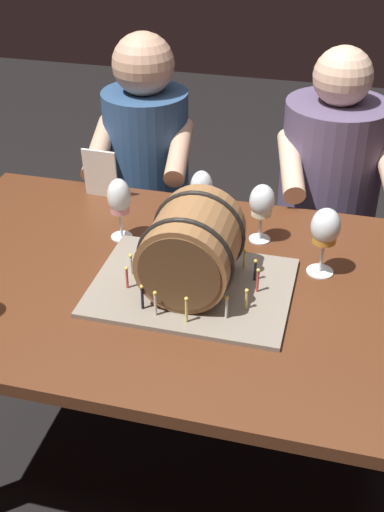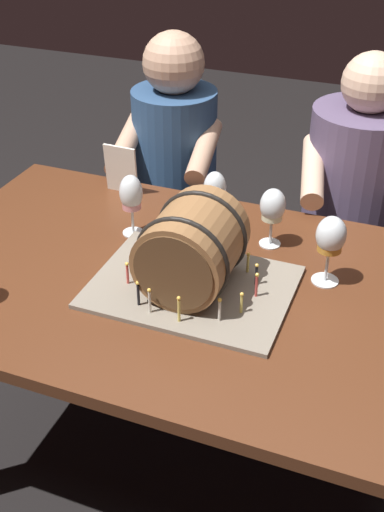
{
  "view_description": "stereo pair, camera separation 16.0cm",
  "coord_description": "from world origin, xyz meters",
  "px_view_note": "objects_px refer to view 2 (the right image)",
  "views": [
    {
      "loc": [
        0.37,
        -1.33,
        1.74
      ],
      "look_at": [
        0.04,
        -0.03,
        0.86
      ],
      "focal_mm": 45.56,
      "sensor_mm": 36.0,
      "label": 1
    },
    {
      "loc": [
        0.53,
        -1.28,
        1.74
      ],
      "look_at": [
        0.04,
        -0.03,
        0.86
      ],
      "focal_mm": 45.56,
      "sensor_mm": 36.0,
      "label": 2
    }
  ],
  "objects_px": {
    "wine_glass_rose": "(131,196)",
    "person_seated_right": "(349,231)",
    "barrel_cake": "(192,253)",
    "wine_glass_empty": "(215,190)",
    "person_seated_left": "(176,203)",
    "dining_table": "(182,310)",
    "wine_glass_white": "(273,208)",
    "wine_glass_amber": "(331,238)",
    "menu_card": "(121,169)"
  },
  "relations": [
    {
      "from": "barrel_cake",
      "to": "wine_glass_white",
      "type": "relative_size",
      "value": 2.88
    },
    {
      "from": "barrel_cake",
      "to": "wine_glass_empty",
      "type": "bearing_deg",
      "value": 99.49
    },
    {
      "from": "person_seated_left",
      "to": "person_seated_right",
      "type": "relative_size",
      "value": 1.0
    },
    {
      "from": "wine_glass_amber",
      "to": "menu_card",
      "type": "height_order",
      "value": "wine_glass_amber"
    },
    {
      "from": "dining_table",
      "to": "wine_glass_white",
      "type": "relative_size",
      "value": 8.56
    },
    {
      "from": "wine_glass_white",
      "to": "wine_glass_amber",
      "type": "height_order",
      "value": "wine_glass_amber"
    },
    {
      "from": "wine_glass_amber",
      "to": "menu_card",
      "type": "bearing_deg",
      "value": 160.14
    },
    {
      "from": "dining_table",
      "to": "person_seated_right",
      "type": "bearing_deg",
      "value": 66.05
    },
    {
      "from": "barrel_cake",
      "to": "wine_glass_rose",
      "type": "distance_m",
      "value": 0.32
    },
    {
      "from": "wine_glass_rose",
      "to": "person_seated_left",
      "type": "height_order",
      "value": "person_seated_left"
    },
    {
      "from": "dining_table",
      "to": "barrel_cake",
      "type": "relative_size",
      "value": 2.97
    },
    {
      "from": "wine_glass_rose",
      "to": "wine_glass_amber",
      "type": "distance_m",
      "value": 0.57
    },
    {
      "from": "wine_glass_rose",
      "to": "wine_glass_amber",
      "type": "relative_size",
      "value": 0.97
    },
    {
      "from": "dining_table",
      "to": "wine_glass_empty",
      "type": "xyz_separation_m",
      "value": [
        -0.01,
        0.28,
        0.22
      ]
    },
    {
      "from": "wine_glass_empty",
      "to": "person_seated_left",
      "type": "bearing_deg",
      "value": 124.5
    },
    {
      "from": "wine_glass_amber",
      "to": "wine_glass_empty",
      "type": "relative_size",
      "value": 1.08
    },
    {
      "from": "barrel_cake",
      "to": "person_seated_left",
      "type": "bearing_deg",
      "value": 115.5
    },
    {
      "from": "dining_table",
      "to": "person_seated_right",
      "type": "relative_size",
      "value": 1.26
    },
    {
      "from": "wine_glass_amber",
      "to": "wine_glass_empty",
      "type": "bearing_deg",
      "value": 156.4
    },
    {
      "from": "wine_glass_empty",
      "to": "person_seated_right",
      "type": "height_order",
      "value": "person_seated_right"
    },
    {
      "from": "person_seated_left",
      "to": "person_seated_right",
      "type": "xyz_separation_m",
      "value": [
        0.66,
        0.0,
        0.02
      ]
    },
    {
      "from": "wine_glass_white",
      "to": "wine_glass_empty",
      "type": "height_order",
      "value": "wine_glass_empty"
    },
    {
      "from": "dining_table",
      "to": "menu_card",
      "type": "xyz_separation_m",
      "value": [
        -0.36,
        0.38,
        0.18
      ]
    },
    {
      "from": "person_seated_right",
      "to": "wine_glass_white",
      "type": "bearing_deg",
      "value": -108.19
    },
    {
      "from": "wine_glass_rose",
      "to": "wine_glass_empty",
      "type": "relative_size",
      "value": 1.05
    },
    {
      "from": "wine_glass_white",
      "to": "wine_glass_amber",
      "type": "distance_m",
      "value": 0.22
    },
    {
      "from": "dining_table",
      "to": "wine_glass_amber",
      "type": "bearing_deg",
      "value": 19.84
    },
    {
      "from": "dining_table",
      "to": "person_seated_left",
      "type": "height_order",
      "value": "person_seated_left"
    },
    {
      "from": "wine_glass_empty",
      "to": "person_seated_left",
      "type": "distance_m",
      "value": 0.66
    },
    {
      "from": "wine_glass_white",
      "to": "menu_card",
      "type": "bearing_deg",
      "value": 165.67
    },
    {
      "from": "dining_table",
      "to": "barrel_cake",
      "type": "xyz_separation_m",
      "value": [
        0.04,
        -0.03,
        0.21
      ]
    },
    {
      "from": "person_seated_right",
      "to": "wine_glass_empty",
      "type": "bearing_deg",
      "value": -126.65
    },
    {
      "from": "person_seated_right",
      "to": "person_seated_left",
      "type": "bearing_deg",
      "value": -179.96
    },
    {
      "from": "dining_table",
      "to": "wine_glass_amber",
      "type": "xyz_separation_m",
      "value": [
        0.35,
        0.13,
        0.24
      ]
    },
    {
      "from": "person_seated_left",
      "to": "person_seated_right",
      "type": "distance_m",
      "value": 0.66
    },
    {
      "from": "dining_table",
      "to": "wine_glass_white",
      "type": "distance_m",
      "value": 0.37
    },
    {
      "from": "dining_table",
      "to": "wine_glass_rose",
      "type": "xyz_separation_m",
      "value": [
        -0.22,
        0.16,
        0.23
      ]
    },
    {
      "from": "wine_glass_white",
      "to": "person_seated_left",
      "type": "bearing_deg",
      "value": 134.96
    },
    {
      "from": "dining_table",
      "to": "wine_glass_rose",
      "type": "relative_size",
      "value": 8.04
    },
    {
      "from": "dining_table",
      "to": "person_seated_left",
      "type": "bearing_deg",
      "value": 113.88
    },
    {
      "from": "person_seated_left",
      "to": "wine_glass_empty",
      "type": "bearing_deg",
      "value": -55.5
    },
    {
      "from": "wine_glass_rose",
      "to": "wine_glass_empty",
      "type": "xyz_separation_m",
      "value": [
        0.21,
        0.12,
        -0.0
      ]
    },
    {
      "from": "wine_glass_rose",
      "to": "person_seated_right",
      "type": "relative_size",
      "value": 0.16
    },
    {
      "from": "wine_glass_empty",
      "to": "menu_card",
      "type": "distance_m",
      "value": 0.37
    },
    {
      "from": "wine_glass_white",
      "to": "barrel_cake",
      "type": "bearing_deg",
      "value": -114.73
    },
    {
      "from": "wine_glass_rose",
      "to": "person_seated_left",
      "type": "bearing_deg",
      "value": 100.89
    },
    {
      "from": "wine_glass_white",
      "to": "person_seated_right",
      "type": "height_order",
      "value": "person_seated_right"
    },
    {
      "from": "dining_table",
      "to": "menu_card",
      "type": "distance_m",
      "value": 0.56
    },
    {
      "from": "wine_glass_amber",
      "to": "person_seated_left",
      "type": "xyz_separation_m",
      "value": [
        -0.68,
        0.62,
        -0.35
      ]
    },
    {
      "from": "wine_glass_white",
      "to": "person_seated_right",
      "type": "distance_m",
      "value": 0.62
    }
  ]
}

